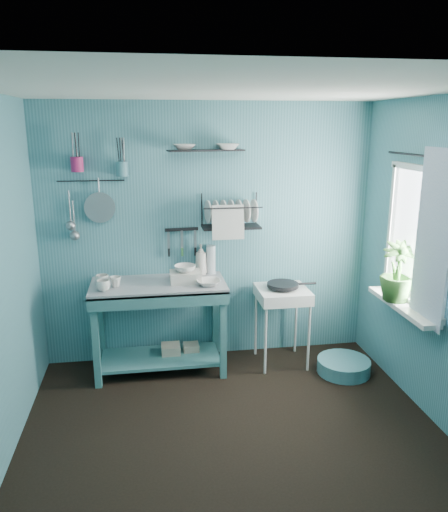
{
  "coord_description": "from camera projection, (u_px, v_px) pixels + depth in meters",
  "views": [
    {
      "loc": [
        -0.59,
        -3.2,
        2.28
      ],
      "look_at": [
        0.05,
        0.85,
        1.2
      ],
      "focal_mm": 35.0,
      "sensor_mm": 36.0,
      "label": 1
    }
  ],
  "objects": [
    {
      "name": "storage_tin_large",
      "position": [
        171.0,
        355.0,
        4.85
      ],
      "size": [
        0.18,
        0.18,
        0.22
      ],
      "primitive_type": "cube",
      "color": "gray",
      "rests_on": "floor"
    },
    {
      "name": "curtain_rod",
      "position": [
        421.0,
        156.0,
        3.87
      ],
      "size": [
        0.02,
        1.05,
        0.02
      ],
      "primitive_type": "cylinder",
      "rotation": [
        1.57,
        0.0,
        0.0
      ],
      "color": "black",
      "rests_on": "wall_right"
    },
    {
      "name": "ceiling",
      "position": [
        237.0,
        88.0,
        3.09
      ],
      "size": [
        3.2,
        3.2,
        0.0
      ],
      "primitive_type": "plane",
      "rotation": [
        3.14,
        0.0,
        0.0
      ],
      "color": "silver",
      "rests_on": "ground"
    },
    {
      "name": "water_bottle",
      "position": [
        211.0,
        260.0,
        4.85
      ],
      "size": [
        0.09,
        0.09,
        0.28
      ],
      "primitive_type": "cylinder",
      "color": "#B2BEC7",
      "rests_on": "work_counter"
    },
    {
      "name": "work_counter",
      "position": [
        160.0,
        327.0,
        4.71
      ],
      "size": [
        1.31,
        0.8,
        0.87
      ],
      "primitive_type": "cube",
      "rotation": [
        0.0,
        0.0,
        -0.15
      ],
      "color": "#366F71",
      "rests_on": "floor"
    },
    {
      "name": "ladle_outer",
      "position": [
        70.0,
        207.0,
        4.54
      ],
      "size": [
        0.01,
        0.01,
        0.3
      ],
      "primitive_type": "cylinder",
      "color": "gray",
      "rests_on": "wall_back"
    },
    {
      "name": "soap_bottle",
      "position": [
        201.0,
        260.0,
        4.81
      ],
      "size": [
        0.11,
        0.12,
        0.3
      ],
      "primitive_type": "imported",
      "color": "#BAB4AA",
      "rests_on": "work_counter"
    },
    {
      "name": "wash_tub",
      "position": [
        185.0,
        277.0,
        4.6
      ],
      "size": [
        0.28,
        0.22,
        0.1
      ],
      "primitive_type": "cube",
      "color": "#BAB4AA",
      "rests_on": "work_counter"
    },
    {
      "name": "frying_pan",
      "position": [
        283.0,
        285.0,
        4.75
      ],
      "size": [
        0.3,
        0.3,
        0.03
      ],
      "primitive_type": "cylinder",
      "color": "black",
      "rests_on": "hotplate_stand"
    },
    {
      "name": "storage_tin_small",
      "position": [
        191.0,
        353.0,
        4.91
      ],
      "size": [
        0.15,
        0.15,
        0.2
      ],
      "primitive_type": "cube",
      "color": "gray",
      "rests_on": "floor"
    },
    {
      "name": "knife_strip",
      "position": [
        182.0,
        229.0,
        4.76
      ],
      "size": [
        0.32,
        0.04,
        0.03
      ],
      "primitive_type": "cube",
      "rotation": [
        0.0,
        0.0,
        0.07
      ],
      "color": "black",
      "rests_on": "wall_back"
    },
    {
      "name": "mug_mid",
      "position": [
        116.0,
        282.0,
        4.47
      ],
      "size": [
        0.14,
        0.14,
        0.09
      ],
      "primitive_type": "imported",
      "rotation": [
        0.0,
        0.0,
        0.52
      ],
      "color": "silver",
      "rests_on": "work_counter"
    },
    {
      "name": "shelf_bowl_right",
      "position": [
        228.0,
        154.0,
        4.58
      ],
      "size": [
        0.22,
        0.22,
        0.05
      ],
      "primitive_type": "imported",
      "rotation": [
        0.0,
        0.0,
        -0.05
      ],
      "color": "silver",
      "rests_on": "upper_shelf"
    },
    {
      "name": "utensil_cup_magenta",
      "position": [
        77.0,
        164.0,
        4.41
      ],
      "size": [
        0.11,
        0.11,
        0.13
      ],
      "primitive_type": "cylinder",
      "color": "#AE2059",
      "rests_on": "wall_back"
    },
    {
      "name": "utensil_cup_teal",
      "position": [
        122.0,
        169.0,
        4.48
      ],
      "size": [
        0.11,
        0.11,
        0.13
      ],
      "primitive_type": "cylinder",
      "color": "#3A6F79",
      "rests_on": "wall_back"
    },
    {
      "name": "windowsill",
      "position": [
        402.0,
        306.0,
        4.18
      ],
      "size": [
        0.16,
        0.95,
        0.04
      ],
      "primitive_type": "cube",
      "color": "silver",
      "rests_on": "wall_right"
    },
    {
      "name": "dish_rack",
      "position": [
        231.0,
        211.0,
        4.69
      ],
      "size": [
        0.57,
        0.28,
        0.32
      ],
      "primitive_type": "cube",
      "rotation": [
        0.0,
        0.0,
        0.08
      ],
      "color": "black",
      "rests_on": "wall_back"
    },
    {
      "name": "upper_shelf",
      "position": [
        206.0,
        150.0,
        4.54
      ],
      "size": [
        0.72,
        0.29,
        0.01
      ],
      "primitive_type": "cube",
      "rotation": [
        0.0,
        0.0,
        0.17
      ],
      "color": "black",
      "rests_on": "wall_back"
    },
    {
      "name": "counter_bowl",
      "position": [
        209.0,
        282.0,
        4.51
      ],
      "size": [
        0.22,
        0.22,
        0.05
      ],
      "primitive_type": "imported",
      "color": "silver",
      "rests_on": "work_counter"
    },
    {
      "name": "floor_basin",
      "position": [
        344.0,
        366.0,
        4.73
      ],
      "size": [
        0.5,
        0.5,
        0.13
      ],
      "primitive_type": "cylinder",
      "color": "teal",
      "rests_on": "floor"
    },
    {
      "name": "wall_front",
      "position": [
        304.0,
        393.0,
        1.98
      ],
      "size": [
        3.2,
        0.0,
        3.2
      ],
      "primitive_type": "plane",
      "rotation": [
        -1.57,
        0.0,
        0.0
      ],
      "color": "teal",
      "rests_on": "ground"
    },
    {
      "name": "hook_rail",
      "position": [
        91.0,
        181.0,
        4.52
      ],
      "size": [
        0.6,
        0.01,
        0.01
      ],
      "primitive_type": "cylinder",
      "rotation": [
        0.0,
        1.57,
        0.0
      ],
      "color": "black",
      "rests_on": "wall_back"
    },
    {
      "name": "colander",
      "position": [
        100.0,
        208.0,
        4.57
      ],
      "size": [
        0.28,
        0.03,
        0.28
      ],
      "primitive_type": "cylinder",
      "rotation": [
        1.54,
        0.0,
        0.0
      ],
      "color": "gray",
      "rests_on": "wall_back"
    },
    {
      "name": "ladle_inner",
      "position": [
        74.0,
        217.0,
        4.56
      ],
      "size": [
        0.01,
        0.01,
        0.3
      ],
      "primitive_type": "cylinder",
      "color": "gray",
      "rests_on": "wall_back"
    },
    {
      "name": "shelf_bowl_left",
      "position": [
        184.0,
        147.0,
        4.5
      ],
      "size": [
        0.21,
        0.21,
        0.05
      ],
      "primitive_type": "imported",
      "rotation": [
        0.0,
        0.0,
        0.02
      ],
      "color": "silver",
      "rests_on": "upper_shelf"
    },
    {
      "name": "hotplate_stand",
      "position": [
        282.0,
        326.0,
        4.86
      ],
      "size": [
        0.5,
        0.5,
        0.77
      ],
      "primitive_type": "cube",
      "rotation": [
        0.0,
        0.0,
        -0.03
      ],
      "color": "silver",
      "rests_on": "floor"
    },
    {
      "name": "potted_plant",
      "position": [
        398.0,
        271.0,
        4.2
      ],
      "size": [
        0.35,
        0.35,
        0.51
      ],
      "primitive_type": "imported",
      "rotation": [
        0.0,
        0.0,
        -0.26
      ],
      "color": "#336528",
      "rests_on": "windowsill"
    },
    {
      "name": "mug_left",
      "position": [
        103.0,
        285.0,
        4.36
      ],
      "size": [
        0.12,
        0.12,
        0.1
      ],
      "primitive_type": "imported",
      "color": "silver",
      "rests_on": "work_counter"
    },
    {
      "name": "floor",
      "position": [
        235.0,
        440.0,
        3.73
      ],
      "size": [
        3.2,
        3.2,
        0.0
      ],
      "primitive_type": "plane",
      "color": "black",
      "rests_on": "ground"
    },
    {
      "name": "wall_back",
      "position": [
        209.0,
        234.0,
        4.85
      ],
      "size": [
        3.2,
        0.0,
        3.2
      ],
      "primitive_type": "plane",
      "rotation": [
        1.57,
        0.0,
        0.0
      ],
      "color": "teal",
      "rests_on": "ground"
    },
    {
      "name": "window_glass",
      "position": [
        418.0,
        237.0,
        4.04
      ],
      "size": [
        0.0,
        1.1,
        1.1
      ],
      "primitive_type": "plane",
      "rotation": [
        1.57,
        0.0,
        1.57
      ],
      "color": "white",
      "rests_on": "wall_right"
    },
    {
      "name": "curtain",
      "position": [
        432.0,
        239.0,
        3.73
      ],
      "size": [
        0.0,
        1.35,
        1.35
      ],
      "primitive_type": "plane",
      "rotation": [
        1.57,
        0.0,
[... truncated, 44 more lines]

